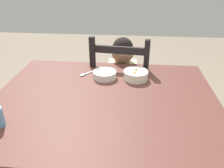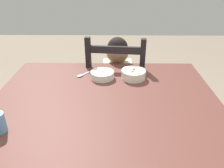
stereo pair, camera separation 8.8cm
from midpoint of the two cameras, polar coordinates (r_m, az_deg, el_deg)
dining_table at (r=1.28m, az=-3.64°, el=-7.73°), size 1.24×1.01×0.76m
dining_chair at (r=1.85m, az=-0.25°, el=-2.94°), size 0.46×0.46×0.98m
child_figure at (r=1.77m, az=-0.09°, el=1.56°), size 0.32×0.31×0.94m
bowl_of_peas at (r=1.44m, az=-4.25°, el=2.40°), size 0.15×0.15×0.05m
bowl_of_carrots at (r=1.43m, az=3.76°, el=2.56°), size 0.16×0.16×0.06m
spoon at (r=1.50m, az=-9.30°, el=2.31°), size 0.10×0.12×0.01m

